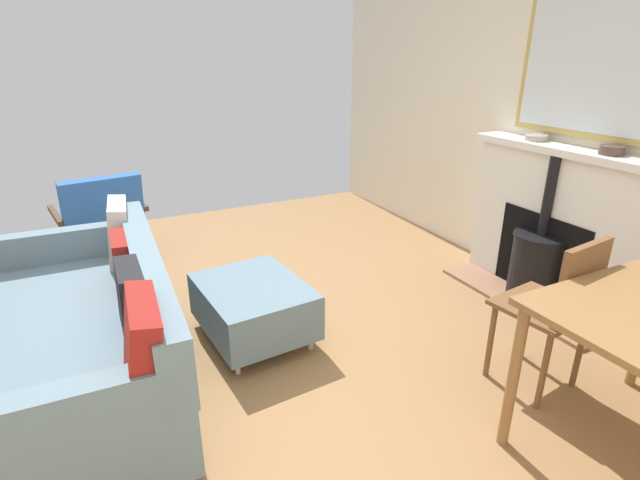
# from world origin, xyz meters

# --- Properties ---
(ground_plane) EXTENTS (4.95, 5.47, 0.01)m
(ground_plane) POSITION_xyz_m (0.00, 0.00, -0.00)
(ground_plane) COLOR olive
(wall_left) EXTENTS (0.12, 5.47, 2.73)m
(wall_left) POSITION_xyz_m (-2.48, 0.00, 1.37)
(wall_left) COLOR silver
(wall_left) RESTS_ON ground
(fireplace) EXTENTS (0.52, 1.42, 1.11)m
(fireplace) POSITION_xyz_m (-2.28, 0.37, 0.49)
(fireplace) COLOR #93664C
(fireplace) RESTS_ON ground
(mirror_over_mantel) EXTENTS (0.04, 1.08, 0.96)m
(mirror_over_mantel) POSITION_xyz_m (-2.39, 0.37, 1.65)
(mirror_over_mantel) COLOR tan
(mantel_bowl_near) EXTENTS (0.16, 0.16, 0.04)m
(mantel_bowl_near) POSITION_xyz_m (-2.30, 0.10, 1.14)
(mantel_bowl_near) COLOR #9E9384
(mantel_bowl_near) RESTS_ON fireplace
(mantel_bowl_far) EXTENTS (0.15, 0.15, 0.06)m
(mantel_bowl_far) POSITION_xyz_m (-2.30, 0.66, 1.14)
(mantel_bowl_far) COLOR #47382D
(mantel_bowl_far) RESTS_ON fireplace
(sofa) EXTENTS (0.97, 1.90, 0.83)m
(sofa) POSITION_xyz_m (0.74, 0.03, 0.34)
(sofa) COLOR #B2B2B7
(sofa) RESTS_ON ground
(ottoman) EXTENTS (0.65, 0.78, 0.37)m
(ottoman) POSITION_xyz_m (-0.18, -0.05, 0.23)
(ottoman) COLOR #B2B2B7
(ottoman) RESTS_ON ground
(armchair_accent) EXTENTS (0.76, 0.68, 0.81)m
(armchair_accent) POSITION_xyz_m (0.56, -1.66, 0.47)
(armchair_accent) COLOR #4C3321
(armchair_accent) RESTS_ON ground
(dining_chair_near_fireplace) EXTENTS (0.44, 0.44, 0.88)m
(dining_chair_near_fireplace) POSITION_xyz_m (-1.41, 1.12, 0.53)
(dining_chair_near_fireplace) COLOR brown
(dining_chair_near_fireplace) RESTS_ON ground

